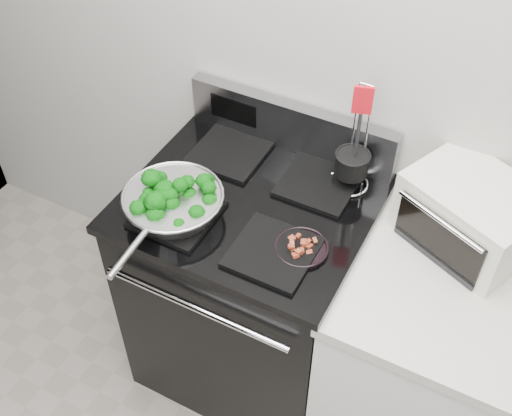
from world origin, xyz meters
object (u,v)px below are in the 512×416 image
Objects in this scene: bacon_plate at (302,245)px; gas_range at (251,286)px; skillet at (173,202)px; toaster_oven at (471,214)px; utensil_holder at (351,169)px.

gas_range is at bearing 153.43° from bacon_plate.
toaster_oven is (0.84, 0.35, 0.03)m from skillet.
gas_range is 2.44× the size of toaster_oven.
gas_range is 0.63m from utensil_holder.
gas_range reaches higher than bacon_plate.
gas_range is at bearing -159.88° from utensil_holder.
utensil_holder is (0.26, 0.21, 0.53)m from gas_range.
gas_range is 2.81× the size of utensil_holder.
toaster_oven is at bearing 15.37° from gas_range.
toaster_oven is at bearing -23.49° from utensil_holder.
utensil_holder is at bearing 37.93° from skillet.
skillet is at bearing -158.09° from utensil_holder.
gas_range is 0.57m from skillet.
bacon_plate is 0.41× the size of utensil_holder.
utensil_holder is 0.40m from toaster_oven.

